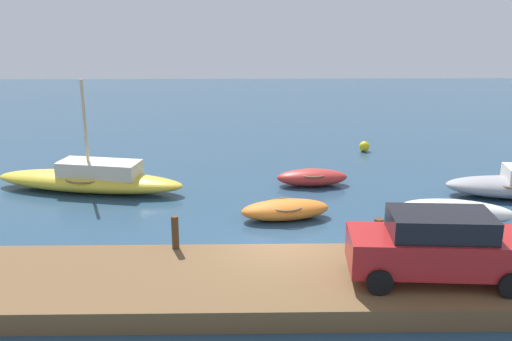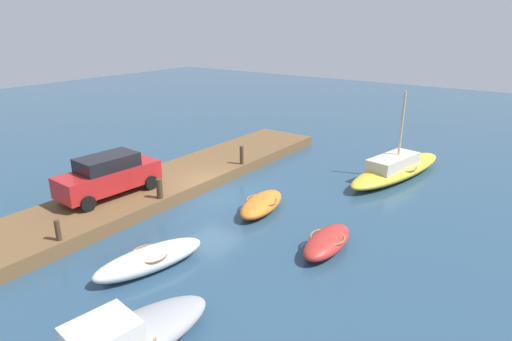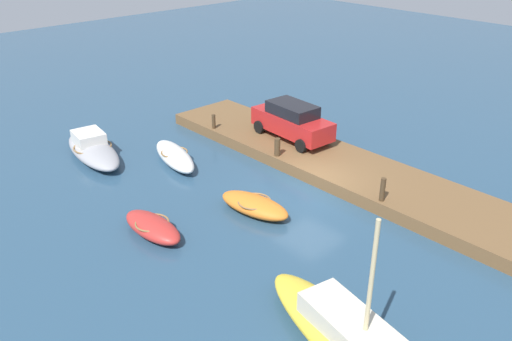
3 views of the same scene
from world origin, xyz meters
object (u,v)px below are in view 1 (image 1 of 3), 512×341
Objects in this scene: dinghy_red at (312,177)px; parked_car at (438,246)px; rowboat_orange at (285,209)px; sailboat_yellow at (91,179)px; rowboat_white at (456,211)px; mooring_post_mid_west at (378,233)px; marker_buoy at (364,146)px; mooring_post_west at (175,232)px.

parked_car is (2.03, -9.44, 1.12)m from dinghy_red.
sailboat_yellow is at bearing 147.21° from rowboat_orange.
rowboat_white is at bearing -45.17° from dinghy_red.
sailboat_yellow is at bearing 145.44° from mooring_post_mid_west.
marker_buoy is (3.30, 5.56, -0.09)m from dinghy_red.
parked_car is (1.01, -2.01, 0.49)m from mooring_post_mid_west.
rowboat_orange is 1.10× the size of dinghy_red.
rowboat_orange is 0.82× the size of rowboat_white.
rowboat_white is 5.96m from parked_car.
rowboat_white reaches higher than marker_buoy.
sailboat_yellow reaches higher than marker_buoy.
sailboat_yellow is 8.96m from dinghy_red.
rowboat_orange reaches higher than marker_buoy.
mooring_post_west is 1.14× the size of mooring_post_mid_west.
sailboat_yellow is 2.01× the size of rowboat_white.
parked_car is (-2.48, -5.31, 1.08)m from rowboat_white.
dinghy_red is at bearing 151.77° from rowboat_white.
mooring_post_mid_west is at bearing -66.43° from rowboat_orange.
sailboat_yellow is at bearing -153.40° from marker_buoy.
mooring_post_west reaches higher than rowboat_white.
rowboat_orange is at bearing -112.46° from dinghy_red.
sailboat_yellow is 14.14m from parked_car.
rowboat_white is at bearing 43.39° from mooring_post_mid_west.
mooring_post_west is (-9.23, -3.30, 0.65)m from rowboat_white.
mooring_post_west reaches higher than dinghy_red.
marker_buoy is at bearing 111.36° from rowboat_white.
sailboat_yellow is 1.79× the size of parked_car.
parked_car reaches higher than marker_buoy.
mooring_post_west is 7.06m from parked_car.
dinghy_red is (1.37, 3.79, 0.00)m from rowboat_orange.
sailboat_yellow reaches higher than rowboat_orange.
rowboat_orange is 3.39× the size of mooring_post_west.
dinghy_red is 6.47m from marker_buoy.
dinghy_red is at bearing 97.80° from mooring_post_mid_west.
rowboat_orange is at bearing 123.29° from mooring_post_mid_west.
mooring_post_west is at bearing 167.29° from parked_car.
mooring_post_west reaches higher than mooring_post_mid_west.
dinghy_red is 7.52m from mooring_post_mid_west.
mooring_post_west reaches higher than marker_buoy.
mooring_post_mid_west is 2.31m from parked_car.
mooring_post_mid_west is 1.64× the size of marker_buoy.
rowboat_white is 9.77m from marker_buoy.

